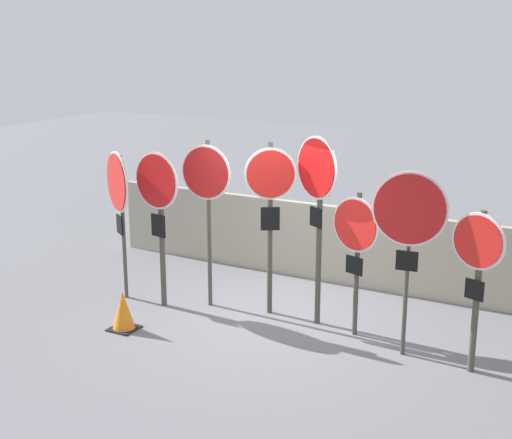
{
  "coord_description": "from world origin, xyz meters",
  "views": [
    {
      "loc": [
        4.12,
        -8.47,
        3.97
      ],
      "look_at": [
        -0.45,
        0.0,
        1.42
      ],
      "focal_mm": 50.0,
      "sensor_mm": 36.0,
      "label": 1
    }
  ],
  "objects_px": {
    "stop_sign_4": "(317,191)",
    "stop_sign_3": "(270,197)",
    "stop_sign_5": "(356,237)",
    "traffic_cone_0": "(123,311)",
    "stop_sign_1": "(158,200)",
    "stop_sign_7": "(477,263)",
    "stop_sign_0": "(118,191)",
    "stop_sign_2": "(207,186)",
    "stop_sign_6": "(409,221)"
  },
  "relations": [
    {
      "from": "stop_sign_5",
      "to": "traffic_cone_0",
      "type": "xyz_separation_m",
      "value": [
        -2.84,
        -1.31,
        -1.11
      ]
    },
    {
      "from": "stop_sign_0",
      "to": "stop_sign_1",
      "type": "bearing_deg",
      "value": 33.67
    },
    {
      "from": "stop_sign_3",
      "to": "stop_sign_5",
      "type": "height_order",
      "value": "stop_sign_3"
    },
    {
      "from": "stop_sign_3",
      "to": "stop_sign_5",
      "type": "bearing_deg",
      "value": -37.71
    },
    {
      "from": "stop_sign_2",
      "to": "stop_sign_3",
      "type": "bearing_deg",
      "value": 7.94
    },
    {
      "from": "stop_sign_1",
      "to": "stop_sign_3",
      "type": "xyz_separation_m",
      "value": [
        1.55,
        0.5,
        0.11
      ]
    },
    {
      "from": "stop_sign_6",
      "to": "traffic_cone_0",
      "type": "distance_m",
      "value": 4.04
    },
    {
      "from": "stop_sign_0",
      "to": "stop_sign_5",
      "type": "bearing_deg",
      "value": 39.36
    },
    {
      "from": "stop_sign_4",
      "to": "traffic_cone_0",
      "type": "xyz_separation_m",
      "value": [
        -2.23,
        -1.42,
        -1.64
      ]
    },
    {
      "from": "stop_sign_7",
      "to": "traffic_cone_0",
      "type": "bearing_deg",
      "value": -148.46
    },
    {
      "from": "stop_sign_2",
      "to": "stop_sign_7",
      "type": "bearing_deg",
      "value": -6.77
    },
    {
      "from": "stop_sign_0",
      "to": "stop_sign_4",
      "type": "bearing_deg",
      "value": 42.58
    },
    {
      "from": "stop_sign_3",
      "to": "traffic_cone_0",
      "type": "distance_m",
      "value": 2.55
    },
    {
      "from": "stop_sign_5",
      "to": "traffic_cone_0",
      "type": "bearing_deg",
      "value": -137.42
    },
    {
      "from": "stop_sign_0",
      "to": "stop_sign_3",
      "type": "relative_size",
      "value": 0.91
    },
    {
      "from": "stop_sign_0",
      "to": "stop_sign_3",
      "type": "xyz_separation_m",
      "value": [
        2.27,
        0.51,
        0.06
      ]
    },
    {
      "from": "stop_sign_6",
      "to": "stop_sign_4",
      "type": "bearing_deg",
      "value": 156.09
    },
    {
      "from": "stop_sign_2",
      "to": "stop_sign_3",
      "type": "height_order",
      "value": "stop_sign_3"
    },
    {
      "from": "stop_sign_0",
      "to": "stop_sign_2",
      "type": "bearing_deg",
      "value": 48.01
    },
    {
      "from": "stop_sign_0",
      "to": "stop_sign_7",
      "type": "relative_size",
      "value": 1.14
    },
    {
      "from": "stop_sign_1",
      "to": "stop_sign_0",
      "type": "bearing_deg",
      "value": -169.87
    },
    {
      "from": "stop_sign_1",
      "to": "traffic_cone_0",
      "type": "xyz_separation_m",
      "value": [
        0.04,
        -0.94,
        -1.36
      ]
    },
    {
      "from": "stop_sign_7",
      "to": "stop_sign_6",
      "type": "bearing_deg",
      "value": -164.28
    },
    {
      "from": "stop_sign_4",
      "to": "stop_sign_6",
      "type": "height_order",
      "value": "stop_sign_4"
    },
    {
      "from": "stop_sign_0",
      "to": "stop_sign_7",
      "type": "height_order",
      "value": "stop_sign_0"
    },
    {
      "from": "stop_sign_2",
      "to": "stop_sign_5",
      "type": "distance_m",
      "value": 2.31
    },
    {
      "from": "stop_sign_7",
      "to": "stop_sign_2",
      "type": "bearing_deg",
      "value": -165.39
    },
    {
      "from": "stop_sign_2",
      "to": "stop_sign_5",
      "type": "relative_size",
      "value": 1.27
    },
    {
      "from": "stop_sign_1",
      "to": "stop_sign_7",
      "type": "height_order",
      "value": "stop_sign_1"
    },
    {
      "from": "stop_sign_6",
      "to": "stop_sign_2",
      "type": "bearing_deg",
      "value": 167.33
    },
    {
      "from": "stop_sign_1",
      "to": "stop_sign_7",
      "type": "bearing_deg",
      "value": 10.16
    },
    {
      "from": "stop_sign_2",
      "to": "stop_sign_7",
      "type": "relative_size",
      "value": 1.25
    },
    {
      "from": "traffic_cone_0",
      "to": "stop_sign_1",
      "type": "bearing_deg",
      "value": 92.47
    },
    {
      "from": "stop_sign_5",
      "to": "stop_sign_7",
      "type": "height_order",
      "value": "stop_sign_7"
    },
    {
      "from": "stop_sign_6",
      "to": "stop_sign_7",
      "type": "xyz_separation_m",
      "value": [
        0.84,
        -0.06,
        -0.38
      ]
    },
    {
      "from": "stop_sign_0",
      "to": "stop_sign_4",
      "type": "height_order",
      "value": "stop_sign_4"
    },
    {
      "from": "stop_sign_2",
      "to": "stop_sign_7",
      "type": "distance_m",
      "value": 3.93
    },
    {
      "from": "stop_sign_0",
      "to": "stop_sign_1",
      "type": "relative_size",
      "value": 0.98
    },
    {
      "from": "stop_sign_2",
      "to": "stop_sign_5",
      "type": "height_order",
      "value": "stop_sign_2"
    },
    {
      "from": "stop_sign_0",
      "to": "stop_sign_4",
      "type": "distance_m",
      "value": 3.04
    },
    {
      "from": "stop_sign_2",
      "to": "stop_sign_1",
      "type": "bearing_deg",
      "value": -152.7
    },
    {
      "from": "stop_sign_3",
      "to": "stop_sign_4",
      "type": "xyz_separation_m",
      "value": [
        0.72,
        -0.03,
        0.17
      ]
    },
    {
      "from": "stop_sign_6",
      "to": "stop_sign_7",
      "type": "relative_size",
      "value": 1.19
    },
    {
      "from": "stop_sign_6",
      "to": "stop_sign_7",
      "type": "distance_m",
      "value": 0.93
    },
    {
      "from": "stop_sign_4",
      "to": "stop_sign_6",
      "type": "xyz_separation_m",
      "value": [
        1.38,
        -0.41,
        -0.14
      ]
    },
    {
      "from": "stop_sign_1",
      "to": "stop_sign_6",
      "type": "bearing_deg",
      "value": 11.06
    },
    {
      "from": "stop_sign_2",
      "to": "stop_sign_0",
      "type": "bearing_deg",
      "value": -167.46
    },
    {
      "from": "stop_sign_7",
      "to": "traffic_cone_0",
      "type": "distance_m",
      "value": 4.69
    },
    {
      "from": "stop_sign_3",
      "to": "traffic_cone_0",
      "type": "bearing_deg",
      "value": -167.86
    },
    {
      "from": "stop_sign_4",
      "to": "stop_sign_3",
      "type": "bearing_deg",
      "value": -152.6
    }
  ]
}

